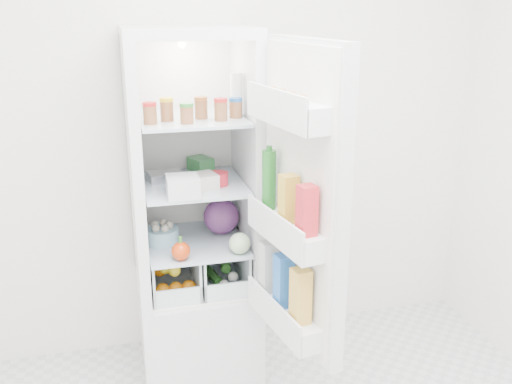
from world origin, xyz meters
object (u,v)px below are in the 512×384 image
object	(u,v)px
refrigerator	(194,250)
fridge_door	(298,208)
mushroom_bowl	(162,236)
red_cabbage	(221,216)

from	to	relation	value
refrigerator	fridge_door	xyz separation A→B (m)	(0.35, -0.63, 0.43)
mushroom_bowl	fridge_door	bearing A→B (deg)	-48.34
refrigerator	mushroom_bowl	xyz separation A→B (m)	(-0.17, -0.05, 0.12)
fridge_door	red_cabbage	bearing A→B (deg)	7.52
fridge_door	mushroom_bowl	bearing A→B (deg)	31.43
mushroom_bowl	fridge_door	world-z (taller)	fridge_door
mushroom_bowl	red_cabbage	bearing A→B (deg)	9.89
refrigerator	mushroom_bowl	world-z (taller)	refrigerator
red_cabbage	mushroom_bowl	bearing A→B (deg)	-170.11
red_cabbage	fridge_door	xyz separation A→B (m)	(0.20, -0.64, 0.25)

